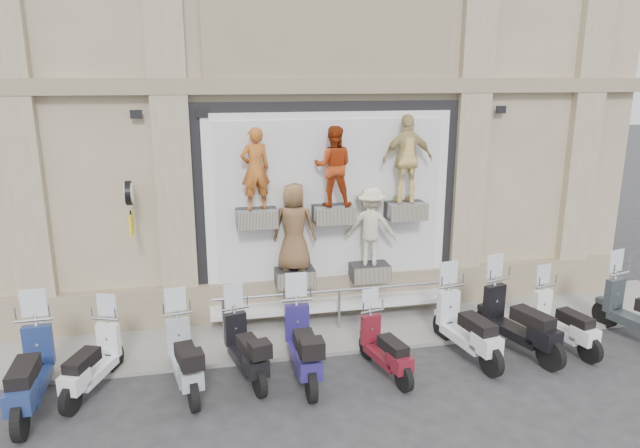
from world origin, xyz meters
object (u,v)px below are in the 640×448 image
Objects in this scene: clock_sign_bracket at (130,201)px; scooter_d at (245,337)px; scooter_f at (385,337)px; scooter_e at (303,333)px; scooter_h at (520,309)px; scooter_b at (91,350)px; scooter_g at (468,315)px; scooter_a at (28,359)px; scooter_i at (564,311)px; scooter_c at (184,346)px; guard_rail at (339,311)px.

clock_sign_bracket reaches higher than scooter_d.
scooter_e is at bearing 160.81° from scooter_f.
scooter_h reaches higher than scooter_d.
scooter_e is (3.44, -0.27, 0.10)m from scooter_b.
scooter_g is at bearing -2.97° from scooter_f.
scooter_a reaches higher than scooter_f.
scooter_d is 0.91× the size of scooter_g.
clock_sign_bracket is 0.50× the size of scooter_g.
scooter_e is at bearing 169.48° from scooter_i.
scooter_g is at bearing 167.97° from scooter_i.
scooter_g is at bearing -10.17° from scooter_c.
scooter_g is (1.65, 0.28, 0.14)m from scooter_f.
scooter_h is (7.54, -0.16, 0.12)m from scooter_b.
scooter_c is at bearing 171.16° from scooter_g.
scooter_d is 4.02m from scooter_g.
scooter_d is (2.48, -0.05, 0.01)m from scooter_b.
scooter_g is (3.06, 0.12, -0.01)m from scooter_e.
scooter_d is 5.99m from scooter_i.
scooter_a is 8.37m from scooter_h.
scooter_b is at bearing 160.75° from scooter_c.
scooter_i is at bearing 19.75° from scooter_b.
clock_sign_bracket is 0.50× the size of scooter_e.
scooter_d is at bearing -1.85° from scooter_c.
guard_rail is 3.45m from scooter_h.
scooter_e is 1.13× the size of scooter_i.
guard_rail is at bearing 137.57° from scooter_h.
scooter_h is at bearing -14.94° from scooter_d.
scooter_h is 1.16× the size of scooter_i.
clock_sign_bracket is 3.02m from scooter_c.
clock_sign_bracket reaches higher than scooter_e.
scooter_d is at bearing 19.59° from scooter_b.
scooter_i is at bearing -20.91° from guard_rail.
scooter_e is 0.97× the size of scooter_h.
scooter_d is (-1.99, -1.42, 0.28)m from guard_rail.
scooter_h is at bearing -6.78° from scooter_f.
scooter_b is 4.87m from scooter_f.
scooter_g is (6.50, -0.15, 0.09)m from scooter_b.
scooter_g is (5.93, -1.98, -1.98)m from clock_sign_bracket.
scooter_b is 0.99× the size of scooter_d.
scooter_b is at bearing 21.39° from scooter_a.
scooter_g is at bearing -0.22° from scooter_a.
scooter_a is 4.27m from scooter_e.
scooter_b is 3.45m from scooter_e.
scooter_c is at bearing 175.30° from scooter_d.
scooter_e reaches higher than scooter_g.
guard_rail is 2.38× the size of scooter_a.
guard_rail is 1.97m from scooter_e.
scooter_a is at bearing 172.61° from scooter_c.
scooter_g reaches higher than scooter_i.
scooter_g is 1.03m from scooter_h.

